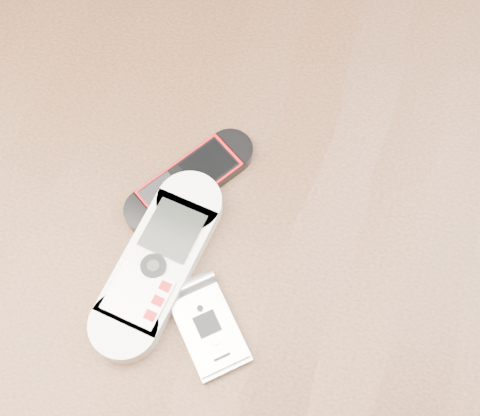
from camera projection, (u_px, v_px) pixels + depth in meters
name	position (u px, v px, depth m)	size (l,w,h in m)	color
ground	(238.00, 363.00, 1.30)	(4.00, 4.00, 0.00)	#472B19
table	(235.00, 250.00, 0.70)	(1.20, 0.80, 0.75)	black
nokia_white	(158.00, 263.00, 0.58)	(0.06, 0.18, 0.02)	white
nokia_black_red	(190.00, 180.00, 0.61)	(0.04, 0.14, 0.01)	black
motorola_razr	(209.00, 328.00, 0.56)	(0.05, 0.09, 0.01)	#B5B5BA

